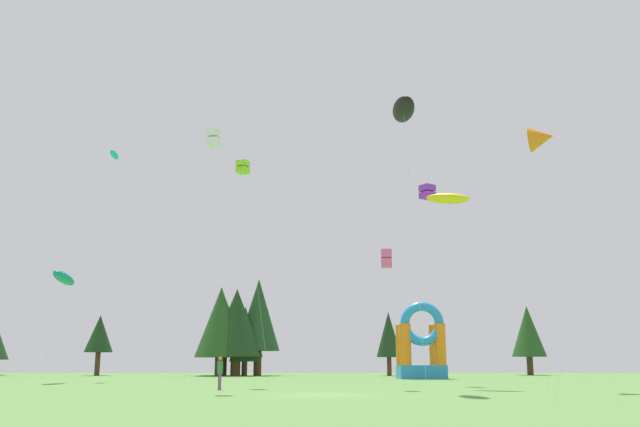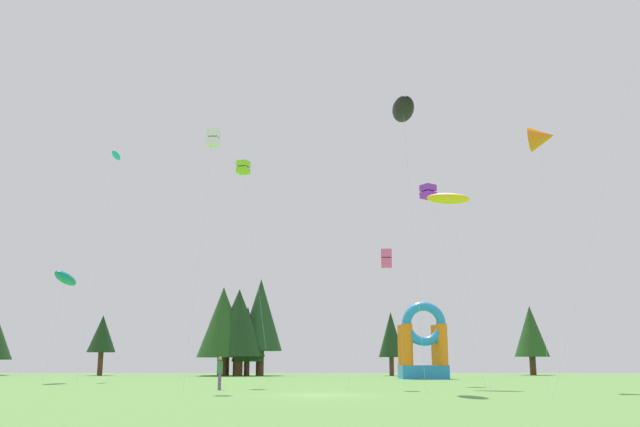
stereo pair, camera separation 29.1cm
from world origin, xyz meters
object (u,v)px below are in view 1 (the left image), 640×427
kite_cyan_parafoil (114,156)px  person_far_side (220,370)px  kite_white_box (213,138)px  kite_pink_box (386,259)px  kite_orange_delta (541,138)px  kite_purple_box (427,192)px  kite_lime_box (243,168)px  kite_black_parafoil (403,110)px  kite_yellow_parafoil (448,199)px  inflatable_orange_dome (421,350)px  kite_teal_parafoil (64,278)px

kite_cyan_parafoil → person_far_side: 29.30m
kite_white_box → kite_pink_box: 12.43m
kite_orange_delta → kite_purple_box: (-5.53, 8.57, -1.28)m
kite_lime_box → kite_pink_box: kite_lime_box is taller
kite_pink_box → kite_purple_box: bearing=62.9°
kite_black_parafoil → kite_yellow_parafoil: size_ratio=1.34×
kite_black_parafoil → person_far_side: (-10.44, 1.99, -14.80)m
person_far_side → kite_yellow_parafoil: bearing=-105.2°
kite_white_box → kite_purple_box: bearing=34.3°
kite_lime_box → kite_purple_box: 13.45m
kite_orange_delta → kite_cyan_parafoil: (-31.48, 19.24, 4.62)m
kite_black_parafoil → person_far_side: 18.22m
kite_black_parafoil → inflatable_orange_dome: 29.42m
kite_cyan_parafoil → kite_black_parafoil: 31.33m
kite_lime_box → kite_teal_parafoil: bearing=153.9°
kite_black_parafoil → kite_purple_box: bearing=73.4°
kite_lime_box → kite_teal_parafoil: 17.13m
kite_yellow_parafoil → kite_lime_box: bearing=166.6°
kite_black_parafoil → kite_yellow_parafoil: kite_black_parafoil is taller
person_far_side → kite_white_box: bearing=125.6°
kite_purple_box → kite_pink_box: (-3.99, -7.81, -6.03)m
kite_orange_delta → inflatable_orange_dome: 27.12m
kite_white_box → inflatable_orange_dome: size_ratio=2.17×
kite_lime_box → kite_pink_box: bearing=-29.4°
kite_teal_parafoil → inflatable_orange_dome: size_ratio=1.24×
kite_lime_box → kite_purple_box: size_ratio=1.07×
kite_teal_parafoil → kite_lime_box: bearing=-26.1°
kite_orange_delta → kite_teal_parafoil: kite_orange_delta is taller
kite_white_box → kite_black_parafoil: size_ratio=0.90×
kite_orange_delta → kite_pink_box: kite_orange_delta is taller
kite_orange_delta → kite_purple_box: kite_orange_delta is taller
kite_pink_box → kite_black_parafoil: bearing=-72.2°
kite_orange_delta → person_far_side: kite_orange_delta is taller
kite_lime_box → kite_cyan_parafoil: 19.09m
kite_teal_parafoil → person_far_side: size_ratio=4.70×
kite_black_parafoil → kite_teal_parafoil: bearing=148.5°
kite_teal_parafoil → person_far_side: bearing=-43.0°
kite_orange_delta → kite_pink_box: (-9.52, 0.77, -7.32)m
kite_lime_box → inflatable_orange_dome: size_ratio=2.20×
kite_black_parafoil → kite_teal_parafoil: kite_black_parafoil is taller
kite_black_parafoil → inflatable_orange_dome: size_ratio=2.41×
kite_purple_box → inflatable_orange_dome: (1.69, 15.32, -10.97)m
kite_pink_box → kite_teal_parafoil: 26.22m
kite_orange_delta → kite_lime_box: bearing=162.4°
kite_white_box → kite_purple_box: kite_white_box is taller
kite_purple_box → person_far_side: (-13.57, -8.50, -12.48)m
kite_purple_box → kite_yellow_parafoil: size_ratio=1.15×
kite_purple_box → inflatable_orange_dome: kite_purple_box is taller
kite_white_box → kite_teal_parafoil: kite_white_box is taller
kite_pink_box → inflatable_orange_dome: size_ratio=1.18×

